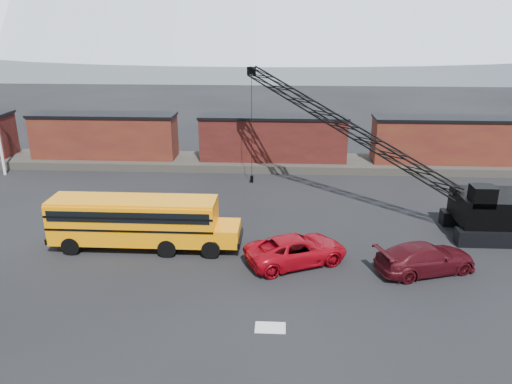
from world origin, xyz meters
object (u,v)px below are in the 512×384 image
Objects in this scene: red_pickup at (296,250)px; maroon_suv at (426,258)px; crawler_crane at (350,129)px; school_bus at (140,221)px.

red_pickup is 1.04× the size of maroon_suv.
crawler_crane is at bearing -46.79° from red_pickup.
school_bus is at bearing 64.11° from maroon_suv.
school_bus is at bearing 56.76° from red_pickup.
red_pickup is (9.47, -1.45, -0.97)m from school_bus.
red_pickup is at bearing -112.28° from crawler_crane.
red_pickup is 11.41m from crawler_crane.
maroon_suv is 0.29× the size of crawler_crane.
crawler_crane is at bearing -0.93° from maroon_suv.
school_bus is 0.60× the size of crawler_crane.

